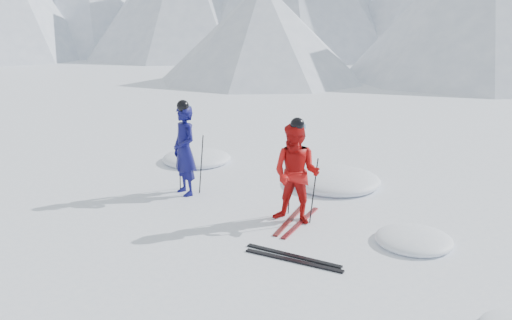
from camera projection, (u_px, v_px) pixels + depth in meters
The scene contains 12 objects.
ground at pixel (304, 239), 9.58m from camera, with size 160.00×160.00×0.00m, color white.
skier_blue at pixel (184, 150), 11.68m from camera, with size 0.72×0.47×1.98m, color #0D0D4F.
skier_red at pixel (296, 174), 10.10m from camera, with size 0.93×0.73×1.92m, color #B70F0E.
pole_blue_left at pixel (180, 161), 12.05m from camera, with size 0.02×0.02×1.32m, color black.
pole_blue_right at pixel (201, 164), 11.81m from camera, with size 0.02×0.02×1.32m, color black.
pole_red_left at pixel (290, 184), 10.55m from camera, with size 0.02×0.02×1.28m, color black.
pole_red_right at pixel (314, 191), 10.13m from camera, with size 0.02×0.02×1.28m, color black.
ski_worn_left at pixel (290, 220), 10.42m from camera, with size 0.09×1.70×0.03m, color black.
ski_worn_right at pixel (301, 222), 10.28m from camera, with size 0.09×1.70×0.03m, color black.
ski_loose_a at pixel (293, 256), 8.88m from camera, with size 0.09×1.70×0.03m, color black.
ski_loose_b at pixel (293, 261), 8.71m from camera, with size 0.09×1.70×0.03m, color black.
snow_lumps at pixel (298, 187), 12.39m from camera, with size 10.20×5.57×0.47m.
Camera 1 is at (4.60, -7.62, 3.90)m, focal length 38.00 mm.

